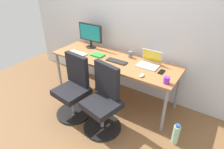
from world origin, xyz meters
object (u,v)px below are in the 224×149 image
Objects in this scene: office_chair_right at (104,102)px; open_laptop at (149,62)px; desktop_monitor at (90,34)px; office_chair_left at (74,89)px; water_bottle_on_floor at (176,134)px; coffee_mug at (167,80)px.

open_laptop is at bearing 69.58° from office_chair_right.
desktop_monitor reaches higher than open_laptop.
desktop_monitor is (-0.34, 0.86, 0.56)m from office_chair_left.
office_chair_left is 1.20m from open_laptop.
office_chair_left reaches higher than water_bottle_on_floor.
office_chair_left is at bearing -137.11° from open_laptop.
desktop_monitor is at bearing 164.50° from coffee_mug.
office_chair_right is 1.03m from water_bottle_on_floor.
coffee_mug reaches higher than water_bottle_on_floor.
water_bottle_on_floor is 1.00× the size of open_laptop.
desktop_monitor is at bearing 175.98° from open_laptop.
coffee_mug is (0.39, -0.35, -0.01)m from open_laptop.
desktop_monitor is 5.22× the size of coffee_mug.
open_laptop is (1.18, -0.08, -0.20)m from desktop_monitor.
water_bottle_on_floor is at bearing -38.19° from open_laptop.
open_laptop is at bearing 137.96° from coffee_mug.
desktop_monitor is 1.20m from open_laptop.
water_bottle_on_floor is 0.65× the size of desktop_monitor.
office_chair_right reaches higher than coffee_mug.
open_laptop reaches higher than water_bottle_on_floor.
office_chair_left reaches higher than coffee_mug.
open_laptop is 0.53m from coffee_mug.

